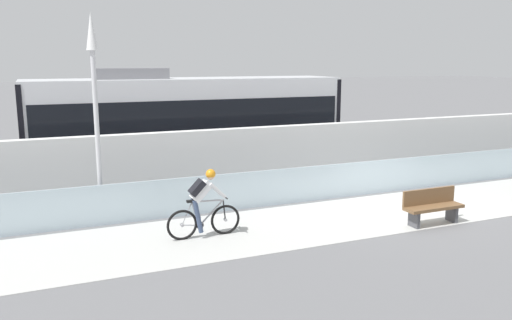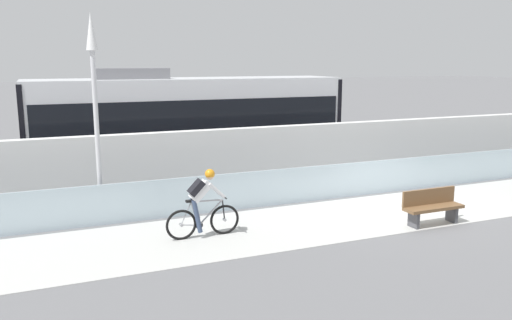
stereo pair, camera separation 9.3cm
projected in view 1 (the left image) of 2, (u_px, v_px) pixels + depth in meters
The scene contains 10 objects.
ground_plane at pixel (406, 210), 14.38m from camera, with size 200.00×200.00×0.00m, color slate.
bike_path_deck at pixel (406, 209), 14.38m from camera, with size 32.00×3.20×0.01m, color beige.
glass_parapet at pixel (368, 178), 15.96m from camera, with size 32.00×0.05×1.04m, color silver.
concrete_barrier_wall at pixel (337, 153), 17.49m from camera, with size 32.00×0.36×2.02m, color silver.
tram_rail_near at pixel (302, 168), 19.92m from camera, with size 32.00×0.08×0.01m, color #595654.
tram_rail_far at pixel (285, 162), 21.22m from camera, with size 32.00×0.08×0.01m, color #595654.
tram at pixel (188, 122), 18.59m from camera, with size 11.06×2.54×3.81m.
cyclist_on_bike at pixel (203, 204), 11.98m from camera, with size 1.77×0.58×1.61m.
lamp_post_antenna at pixel (95, 92), 12.68m from camera, with size 0.28×0.28×5.20m.
bench at pixel (432, 206), 13.03m from camera, with size 1.60×0.45×0.89m.
Camera 1 is at (-9.25, -11.13, 4.05)m, focal length 36.48 mm.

